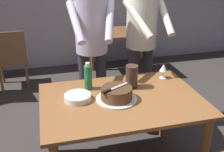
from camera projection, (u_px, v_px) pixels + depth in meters
main_dining_table at (122, 111)px, 2.29m from camera, size 1.34×0.92×0.75m
cake_on_platter at (117, 94)px, 2.21m from camera, size 0.34×0.34×0.11m
cake_knife at (110, 90)px, 2.14m from camera, size 0.25×0.15×0.02m
plate_stack at (78, 97)px, 2.21m from camera, size 0.22×0.22×0.05m
wine_glass_near at (164, 68)px, 2.59m from camera, size 0.08×0.08×0.14m
water_bottle at (88, 77)px, 2.36m from camera, size 0.07×0.07×0.25m
hurricane_lamp at (132, 76)px, 2.40m from camera, size 0.11×0.11×0.21m
person_cutting_cake at (92, 40)px, 2.68m from camera, size 0.47×0.56×1.72m
person_standing_beside at (142, 35)px, 2.83m from camera, size 0.46×0.57×1.72m
background_table at (121, 41)px, 4.39m from camera, size 1.00×0.70×0.74m
background_chair_1 at (11, 57)px, 3.92m from camera, size 0.47×0.47×0.90m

